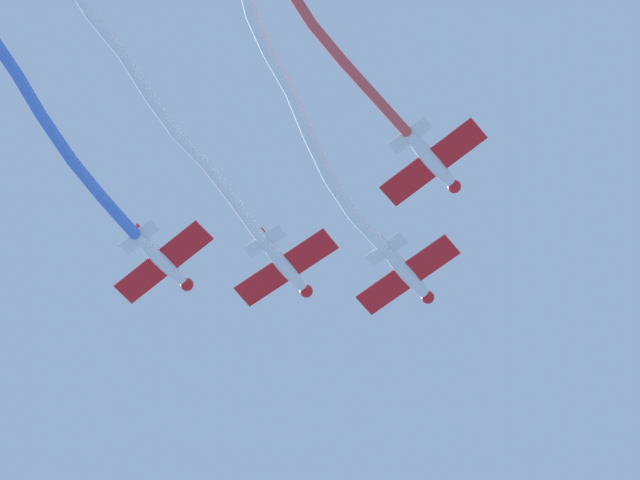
{
  "coord_description": "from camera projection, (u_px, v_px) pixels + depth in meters",
  "views": [
    {
      "loc": [
        -19.13,
        44.08,
        7.76
      ],
      "look_at": [
        0.86,
        10.91,
        86.02
      ],
      "focal_mm": 71.65,
      "sensor_mm": 36.0,
      "label": 1
    }
  ],
  "objects": [
    {
      "name": "airplane_lead",
      "position": [
        407.0,
        274.0,
        88.49
      ],
      "size": [
        7.93,
        5.97,
        1.96
      ],
      "rotation": [
        0.0,
        0.0,
        4.57
      ],
      "color": "white"
    },
    {
      "name": "airplane_slot",
      "position": [
        163.0,
        261.0,
        87.72
      ],
      "size": [
        7.94,
        6.0,
        1.96
      ],
      "rotation": [
        0.0,
        0.0,
        4.55
      ],
      "color": "white"
    },
    {
      "name": "airplane_left_wing",
      "position": [
        285.0,
        266.0,
        88.24
      ],
      "size": [
        7.89,
        5.91,
        1.96
      ],
      "rotation": [
        0.0,
        0.0,
        4.62
      ],
      "color": "white"
    },
    {
      "name": "smoke_trail_slot",
      "position": [
        19.0,
        71.0,
        81.89
      ],
      "size": [
        3.84,
        27.33,
        1.67
      ],
      "color": "#4C75DB"
    },
    {
      "name": "smoke_trail_lead",
      "position": [
        297.0,
        99.0,
        83.57
      ],
      "size": [
        4.43,
        24.41,
        2.46
      ],
      "color": "white"
    },
    {
      "name": "airplane_right_wing",
      "position": [
        432.0,
        161.0,
        85.06
      ],
      "size": [
        7.94,
        5.99,
        1.96
      ],
      "rotation": [
        0.0,
        0.0,
        4.55
      ],
      "color": "white"
    },
    {
      "name": "smoke_trail_left_wing",
      "position": [
        151.0,
        93.0,
        84.25
      ],
      "size": [
        2.84,
        25.11,
        4.35
      ],
      "color": "white"
    }
  ]
}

